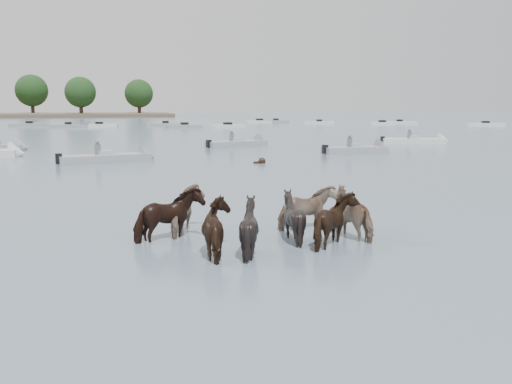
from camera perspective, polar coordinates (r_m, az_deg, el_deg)
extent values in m
plane|color=#4B5B6C|center=(13.52, 7.91, -5.65)|extent=(400.00, 400.00, 0.00)
imported|color=black|center=(14.09, -9.15, -2.80)|extent=(2.00, 1.58, 1.54)
imported|color=#806956|center=(14.84, -7.07, -2.26)|extent=(1.42, 1.60, 1.48)
imported|color=black|center=(13.94, 3.88, -3.00)|extent=(1.77, 1.77, 1.46)
imported|color=gray|center=(15.21, 5.40, -2.04)|extent=(1.84, 1.18, 1.43)
imported|color=black|center=(12.61, -3.58, -4.21)|extent=(1.72, 1.85, 1.50)
imported|color=black|center=(12.64, -0.73, -4.13)|extent=(1.80, 1.75, 1.51)
imported|color=black|center=(13.50, 8.31, -3.42)|extent=(1.77, 1.85, 1.49)
imported|color=#7B6253|center=(14.59, 10.48, -2.49)|extent=(1.94, 1.96, 1.50)
sphere|color=black|center=(32.17, 0.63, 3.25)|extent=(0.44, 0.44, 0.44)
cube|color=black|center=(32.12, 0.20, 3.06)|extent=(0.50, 0.22, 0.18)
cone|color=silver|center=(39.68, -23.68, 3.72)|extent=(1.04, 1.67, 1.60)
cube|color=gray|center=(33.84, -15.54, 3.34)|extent=(5.51, 2.80, 0.55)
cone|color=gray|center=(34.50, -11.25, 3.61)|extent=(1.25, 1.77, 1.60)
cube|color=#99ADB7|center=(33.81, -15.56, 3.93)|extent=(1.04, 1.28, 0.35)
cube|color=black|center=(33.37, -19.98, 3.31)|extent=(0.42, 0.42, 0.60)
cylinder|color=#595966|center=(33.81, -16.26, 4.24)|extent=(0.36, 0.36, 0.70)
sphere|color=#595966|center=(33.77, -16.29, 5.00)|extent=(0.24, 0.24, 0.24)
cube|color=gray|center=(44.88, -2.05, 5.02)|extent=(5.38, 3.13, 0.55)
cone|color=gray|center=(46.23, 0.70, 5.15)|extent=(1.36, 1.80, 1.60)
cube|color=#99ADB7|center=(44.85, -2.06, 5.47)|extent=(1.11, 1.31, 0.35)
cube|color=black|center=(43.63, -4.98, 5.07)|extent=(0.44, 0.44, 0.60)
cylinder|color=#595966|center=(44.76, -2.56, 5.72)|extent=(0.36, 0.36, 0.70)
sphere|color=#595966|center=(44.74, -2.57, 6.29)|extent=(0.24, 0.24, 0.24)
cube|color=gray|center=(39.32, 10.31, 4.30)|extent=(4.57, 1.69, 0.55)
cone|color=gray|center=(40.35, 13.23, 4.32)|extent=(0.93, 1.62, 1.60)
cube|color=#99ADB7|center=(39.29, 10.32, 4.81)|extent=(0.82, 1.13, 0.35)
cube|color=black|center=(38.38, 7.24, 4.48)|extent=(0.36, 0.36, 0.60)
cylinder|color=#595966|center=(39.11, 9.80, 5.09)|extent=(0.36, 0.36, 0.70)
sphere|color=#595966|center=(39.09, 9.81, 5.75)|extent=(0.24, 0.24, 0.24)
cube|color=silver|center=(50.17, 16.15, 5.11)|extent=(5.63, 3.08, 0.55)
cone|color=silver|center=(50.87, 19.11, 5.02)|extent=(1.32, 1.79, 1.60)
cube|color=#99ADB7|center=(50.15, 16.16, 5.51)|extent=(1.09, 1.30, 0.35)
cube|color=black|center=(49.59, 13.11, 5.36)|extent=(0.44, 0.44, 0.60)
cylinder|color=#595966|center=(49.94, 15.78, 5.74)|extent=(0.36, 0.36, 0.70)
sphere|color=#595966|center=(49.92, 15.80, 6.26)|extent=(0.24, 0.24, 0.24)
cone|color=gray|center=(44.93, -23.24, 4.29)|extent=(0.99, 1.65, 1.60)
cube|color=gray|center=(92.98, -22.68, 6.48)|extent=(6.16, 2.89, 0.60)
cube|color=black|center=(92.97, -22.69, 6.72)|extent=(1.21, 1.21, 0.50)
cube|color=gray|center=(86.21, -19.07, 6.53)|extent=(5.98, 1.97, 0.60)
cube|color=black|center=(86.19, -19.08, 6.78)|extent=(1.08, 1.08, 0.50)
cube|color=silver|center=(85.86, -16.09, 6.66)|extent=(5.66, 2.62, 0.60)
cube|color=black|center=(85.84, -16.10, 6.92)|extent=(1.19, 1.19, 0.50)
cube|color=gray|center=(88.02, -9.44, 6.95)|extent=(5.88, 2.20, 0.60)
cube|color=black|center=(88.00, -9.45, 7.20)|extent=(1.12, 1.12, 0.50)
cube|color=gray|center=(80.67, -7.50, 6.80)|extent=(5.33, 2.11, 0.60)
cube|color=black|center=(80.66, -7.51, 7.07)|extent=(1.11, 1.11, 0.50)
cube|color=silver|center=(80.30, -2.98, 6.86)|extent=(5.60, 3.16, 0.60)
cube|color=black|center=(80.29, -2.99, 7.13)|extent=(1.27, 1.27, 0.50)
cube|color=silver|center=(101.41, 0.37, 7.35)|extent=(6.16, 2.89, 0.60)
cube|color=black|center=(101.40, 0.37, 7.56)|extent=(1.21, 1.21, 0.50)
cube|color=gray|center=(102.55, 2.11, 7.36)|extent=(5.07, 3.11, 0.60)
cube|color=black|center=(102.54, 2.11, 7.58)|extent=(1.29, 1.29, 0.50)
cube|color=silver|center=(96.04, 6.64, 7.19)|extent=(5.30, 3.10, 0.60)
cube|color=black|center=(96.03, 6.64, 7.41)|extent=(1.28, 1.28, 0.50)
cube|color=silver|center=(93.82, 13.08, 6.97)|extent=(4.35, 1.98, 0.60)
cube|color=black|center=(93.81, 13.09, 7.20)|extent=(1.11, 1.11, 0.50)
cube|color=silver|center=(98.73, 14.79, 7.00)|extent=(6.09, 3.66, 0.60)
cube|color=black|center=(98.72, 14.80, 7.22)|extent=(1.31, 1.31, 0.50)
cube|color=silver|center=(94.19, 22.90, 6.49)|extent=(5.89, 3.23, 0.60)
cube|color=black|center=(94.18, 22.92, 6.73)|extent=(1.27, 1.27, 0.50)
cylinder|color=#382619|center=(170.35, -22.34, 8.02)|extent=(1.00, 1.00, 4.07)
sphere|color=black|center=(170.39, -22.45, 9.80)|extent=(9.04, 9.04, 9.04)
cylinder|color=#382619|center=(157.32, -17.85, 8.16)|extent=(1.00, 1.00, 3.72)
sphere|color=black|center=(157.34, -17.94, 9.93)|extent=(8.27, 8.27, 8.27)
cylinder|color=#382619|center=(160.99, -12.12, 8.38)|extent=(1.00, 1.00, 3.60)
sphere|color=black|center=(161.01, -12.17, 10.06)|extent=(8.00, 8.00, 8.00)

